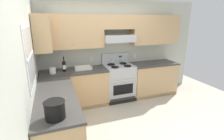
{
  "coord_description": "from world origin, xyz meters",
  "views": [
    {
      "loc": [
        -1.25,
        -2.7,
        2.07
      ],
      "look_at": [
        -0.02,
        0.7,
        1.0
      ],
      "focal_mm": 27.47,
      "sensor_mm": 36.0,
      "label": 1
    }
  ],
  "objects": [
    {
      "name": "paper_towel_roll",
      "position": [
        -1.25,
        1.19,
        0.97
      ],
      "size": [
        0.14,
        0.14,
        0.13
      ],
      "color": "white",
      "rests_on": "counter_back_run"
    },
    {
      "name": "wall_left",
      "position": [
        -1.59,
        0.23,
        1.34
      ],
      "size": [
        0.47,
        4.0,
        2.55
      ],
      "color": "beige",
      "rests_on": "ground_plane"
    },
    {
      "name": "bucket",
      "position": [
        -1.27,
        -0.73,
        1.03
      ],
      "size": [
        0.26,
        0.26,
        0.23
      ],
      "color": "black",
      "rests_on": "counter_left_run"
    },
    {
      "name": "counter_left_run",
      "position": [
        -1.24,
        -0.0,
        0.45
      ],
      "size": [
        0.63,
        1.91,
        0.91
      ],
      "color": "tan",
      "rests_on": "ground_plane"
    },
    {
      "name": "bowl",
      "position": [
        -0.55,
        1.27,
        0.94
      ],
      "size": [
        0.4,
        0.21,
        0.08
      ],
      "color": "white",
      "rests_on": "counter_back_run"
    },
    {
      "name": "wall_back",
      "position": [
        0.41,
        1.53,
        1.48
      ],
      "size": [
        4.68,
        0.57,
        2.55
      ],
      "color": "beige",
      "rests_on": "ground_plane"
    },
    {
      "name": "counter_back_run",
      "position": [
        0.23,
        1.24,
        0.45
      ],
      "size": [
        3.6,
        0.65,
        0.91
      ],
      "color": "tan",
      "rests_on": "ground_plane"
    },
    {
      "name": "stove",
      "position": [
        0.38,
        1.25,
        0.48
      ],
      "size": [
        0.76,
        0.62,
        1.2
      ],
      "color": "#B7BABC",
      "rests_on": "ground_plane"
    },
    {
      "name": "wine_bottle",
      "position": [
        -0.99,
        1.27,
        1.05
      ],
      "size": [
        0.08,
        0.08,
        0.35
      ],
      "color": "black",
      "rests_on": "counter_back_run"
    },
    {
      "name": "ground_plane",
      "position": [
        0.0,
        0.0,
        0.0
      ],
      "size": [
        7.04,
        7.04,
        0.0
      ],
      "primitive_type": "plane",
      "color": "#B2AA99"
    }
  ]
}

